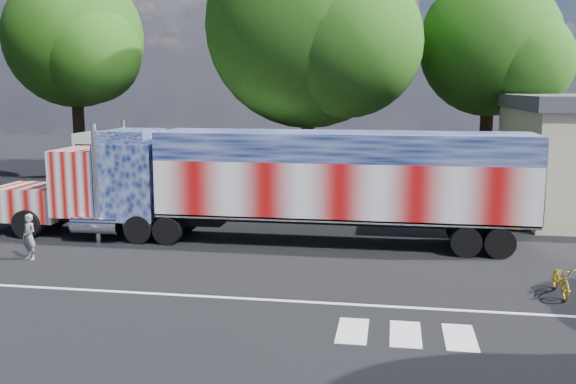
% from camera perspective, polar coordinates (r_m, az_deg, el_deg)
% --- Properties ---
extents(ground, '(100.00, 100.00, 0.00)m').
position_cam_1_polar(ground, '(20.01, -1.42, -6.76)').
color(ground, black).
extents(lane_markings, '(30.00, 2.67, 0.01)m').
position_cam_1_polar(lane_markings, '(16.20, 2.08, -10.66)').
color(lane_markings, silver).
rests_on(lane_markings, ground).
extents(semi_truck, '(20.06, 3.17, 4.28)m').
position_cam_1_polar(semi_truck, '(22.99, -1.30, 0.97)').
color(semi_truck, black).
rests_on(semi_truck, ground).
extents(coach_bus, '(11.17, 2.60, 3.25)m').
position_cam_1_polar(coach_bus, '(32.67, -8.89, 2.43)').
color(coach_bus, silver).
rests_on(coach_bus, ground).
extents(woman, '(0.64, 0.55, 1.50)m').
position_cam_1_polar(woman, '(22.43, -22.02, -3.70)').
color(woman, slate).
rests_on(woman, ground).
extents(bicycle, '(0.57, 1.58, 0.83)m').
position_cam_1_polar(bicycle, '(18.89, 23.12, -7.20)').
color(bicycle, gold).
rests_on(bicycle, ground).
extents(tree_ne_a, '(7.96, 7.59, 11.53)m').
position_cam_1_polar(tree_ne_a, '(37.16, 17.74, 12.19)').
color(tree_ne_a, black).
rests_on(tree_ne_a, ground).
extents(tree_n_mid, '(11.42, 10.87, 14.21)m').
position_cam_1_polar(tree_n_mid, '(34.92, 2.11, 14.54)').
color(tree_n_mid, black).
rests_on(tree_n_mid, ground).
extents(tree_nw_a, '(8.61, 8.20, 12.51)m').
position_cam_1_polar(tree_nw_a, '(41.17, -18.33, 12.78)').
color(tree_nw_a, black).
rests_on(tree_nw_a, ground).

